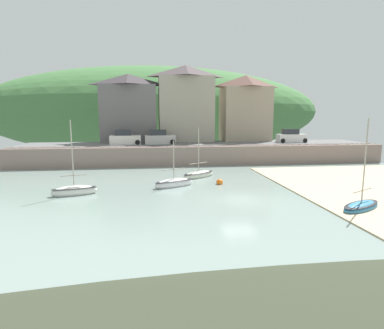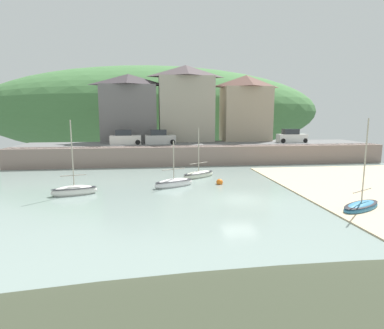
{
  "view_description": "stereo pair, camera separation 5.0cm",
  "coord_description": "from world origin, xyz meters",
  "views": [
    {
      "loc": [
        -6.47,
        -22.3,
        6.26
      ],
      "look_at": [
        -2.96,
        5.21,
        1.9
      ],
      "focal_mm": 29.3,
      "sensor_mm": 36.0,
      "label": 1
    },
    {
      "loc": [
        -6.42,
        -22.3,
        6.26
      ],
      "look_at": [
        -2.96,
        5.21,
        1.9
      ],
      "focal_mm": 29.3,
      "sensor_mm": 36.0,
      "label": 2
    }
  ],
  "objects": [
    {
      "name": "sailboat_white_hull",
      "position": [
        -12.69,
        2.94,
        0.34
      ],
      "size": [
        3.65,
        1.87,
        6.14
      ],
      "rotation": [
        0.0,
        0.0,
        0.26
      ],
      "color": "white",
      "rests_on": "ground"
    },
    {
      "name": "hillside_backdrop",
      "position": [
        -5.99,
        55.2,
        7.2
      ],
      "size": [
        80.0,
        44.0,
        20.57
      ],
      "color": "#44753F",
      "rests_on": "ground"
    },
    {
      "name": "rowboat_small_beached",
      "position": [
        -4.63,
        4.84,
        0.31
      ],
      "size": [
        3.82,
        2.48,
        4.29
      ],
      "rotation": [
        0.0,
        0.0,
        0.45
      ],
      "color": "white",
      "rests_on": "ground"
    },
    {
      "name": "parked_car_by_wall",
      "position": [
        -5.46,
        20.7,
        3.2
      ],
      "size": [
        4.2,
        1.96,
        1.95
      ],
      "rotation": [
        0.0,
        0.0,
        0.06
      ],
      "color": "#BAB9B5",
      "rests_on": "ground"
    },
    {
      "name": "parked_car_near_slipway",
      "position": [
        -10.11,
        20.7,
        3.2
      ],
      "size": [
        4.18,
        1.9,
        1.95
      ],
      "rotation": [
        0.0,
        0.0,
        0.05
      ],
      "color": "silver",
      "rests_on": "ground"
    },
    {
      "name": "quay_seawall",
      "position": [
        0.0,
        17.5,
        1.36
      ],
      "size": [
        48.0,
        9.4,
        2.4
      ],
      "color": "gray",
      "rests_on": "ground"
    },
    {
      "name": "sailboat_nearest_shore",
      "position": [
        7.32,
        -3.66,
        0.26
      ],
      "size": [
        3.99,
        2.97,
        6.25
      ],
      "rotation": [
        0.0,
        0.0,
        0.5
      ],
      "color": "teal",
      "rests_on": "ground"
    },
    {
      "name": "waterfront_building_right",
      "position": [
        7.86,
        25.2,
        7.43
      ],
      "size": [
        7.46,
        5.27,
        9.9
      ],
      "color": "tan",
      "rests_on": "ground"
    },
    {
      "name": "fishing_boat_green",
      "position": [
        -1.84,
        8.74,
        0.29
      ],
      "size": [
        3.91,
        3.14,
        5.23
      ],
      "rotation": [
        0.0,
        0.0,
        0.6
      ],
      "color": "silver",
      "rests_on": "ground"
    },
    {
      "name": "waterfront_building_centre",
      "position": [
        -1.37,
        25.2,
        8.07
      ],
      "size": [
        8.31,
        5.26,
        11.19
      ],
      "color": "#A49C8A",
      "rests_on": "ground"
    },
    {
      "name": "ground",
      "position": [
        1.4,
        -9.56,
        0.16
      ],
      "size": [
        48.0,
        41.0,
        0.61
      ],
      "color": "gray"
    },
    {
      "name": "waterfront_building_left",
      "position": [
        -9.79,
        25.2,
        7.37
      ],
      "size": [
        8.25,
        5.02,
        9.8
      ],
      "color": "slate",
      "rests_on": "ground"
    },
    {
      "name": "mooring_buoy",
      "position": [
        -0.39,
        5.36,
        0.18
      ],
      "size": [
        0.61,
        0.61,
        0.61
      ],
      "color": "orange",
      "rests_on": "ground"
    },
    {
      "name": "parked_car_end_of_row",
      "position": [
        13.44,
        20.7,
        3.2
      ],
      "size": [
        4.12,
        1.82,
        1.95
      ],
      "rotation": [
        0.0,
        0.0,
        -0.01
      ],
      "color": "silver",
      "rests_on": "ground"
    }
  ]
}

